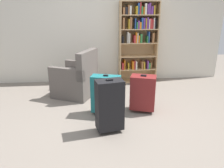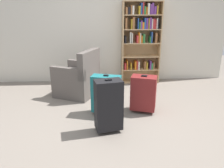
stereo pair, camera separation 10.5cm
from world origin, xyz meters
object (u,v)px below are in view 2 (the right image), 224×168
at_px(mug, 110,91).
at_px(suitcase_dark_red, 143,93).
at_px(bookshelf, 141,38).
at_px(suitcase_black, 108,105).
at_px(armchair, 78,79).
at_px(suitcase_teal, 106,94).

bearing_deg(mug, suitcase_dark_red, -60.56).
xyz_separation_m(bookshelf, suitcase_black, (-0.84, -2.18, -0.62)).
relative_size(armchair, suitcase_teal, 1.41).
xyz_separation_m(armchair, mug, (0.61, 0.06, -0.27)).
distance_m(armchair, suitcase_teal, 1.02).
bearing_deg(armchair, suitcase_black, -70.08).
relative_size(bookshelf, suitcase_teal, 2.69).
bearing_deg(suitcase_teal, bookshelf, 62.70).
relative_size(bookshelf, armchair, 1.92).
xyz_separation_m(mug, suitcase_black, (-0.10, -1.48, 0.35)).
distance_m(suitcase_black, suitcase_teal, 0.54).
bearing_deg(suitcase_teal, mug, 83.57).
height_order(mug, suitcase_dark_red, suitcase_dark_red).
distance_m(bookshelf, mug, 1.41).
distance_m(bookshelf, armchair, 1.70).
height_order(armchair, suitcase_black, armchair).
height_order(suitcase_black, suitcase_dark_red, suitcase_black).
bearing_deg(suitcase_black, bookshelf, 68.96).
height_order(mug, suitcase_black, suitcase_black).
xyz_separation_m(mug, suitcase_dark_red, (0.50, -0.89, 0.28)).
relative_size(bookshelf, suitcase_black, 2.34).
relative_size(mug, suitcase_black, 0.16).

